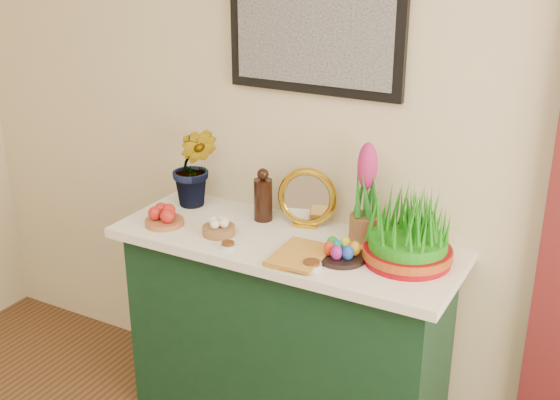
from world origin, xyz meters
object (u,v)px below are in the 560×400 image
(mirror, at_px, (307,198))
(wheatgrass_sabzeh, at_px, (409,232))
(sideboard, at_px, (286,338))
(hyacinth_green, at_px, (194,153))
(book, at_px, (277,250))

(mirror, distance_m, wheatgrass_sabzeh, 0.49)
(mirror, bearing_deg, sideboard, -95.47)
(hyacinth_green, bearing_deg, wheatgrass_sabzeh, -25.64)
(sideboard, relative_size, mirror, 5.11)
(book, relative_size, wheatgrass_sabzeh, 0.75)
(hyacinth_green, distance_m, mirror, 0.54)
(hyacinth_green, distance_m, book, 0.65)
(mirror, xyz_separation_m, wheatgrass_sabzeh, (0.48, -0.13, -0.00))
(sideboard, bearing_deg, hyacinth_green, 167.22)
(hyacinth_green, xyz_separation_m, mirror, (0.53, 0.04, -0.12))
(hyacinth_green, bearing_deg, sideboard, -33.40)
(book, bearing_deg, mirror, 92.67)
(wheatgrass_sabzeh, bearing_deg, sideboard, -176.68)
(hyacinth_green, bearing_deg, book, -45.76)
(sideboard, relative_size, book, 5.19)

